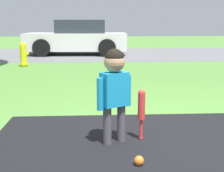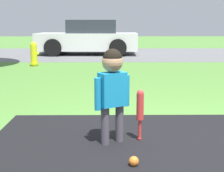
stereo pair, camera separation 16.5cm
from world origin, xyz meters
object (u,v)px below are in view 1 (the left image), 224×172
Objects in this scene: sports_ball at (139,161)px; fire_hydrant at (24,55)px; parked_car at (77,38)px; baseball_bat at (141,108)px; child at (114,83)px.

fire_hydrant is (-2.38, 6.57, 0.30)m from sports_ball.
parked_car reaches higher than fire_hydrant.
baseball_bat is 0.68m from sports_ball.
child is 6.44m from fire_hydrant.
parked_car is at bearing 95.73° from sports_ball.
fire_hydrant reaches higher than sports_ball.
baseball_bat is at bearing 79.90° from sports_ball.
fire_hydrant is at bearing 112.62° from baseball_bat.
parked_car is (-1.03, 10.25, 0.60)m from sports_ball.
fire_hydrant is at bearing 109.92° from sports_ball.
child is 0.24× the size of parked_car.
sports_ball is 10.32m from parked_car.
baseball_bat is at bearing -67.38° from fire_hydrant.
sports_ball is at bearing -100.10° from baseball_bat.
sports_ball is 7.00m from fire_hydrant.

